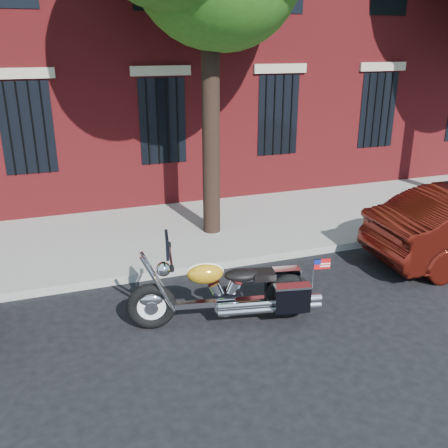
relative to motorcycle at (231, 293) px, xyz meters
name	(u,v)px	position (x,y,z in m)	size (l,w,h in m)	color
ground	(238,303)	(0.31, 0.50, -0.49)	(120.00, 120.00, 0.00)	black
curb	(212,265)	(0.31, 1.88, -0.42)	(40.00, 0.16, 0.15)	gray
sidewalk	(185,231)	(0.31, 3.76, -0.42)	(40.00, 3.60, 0.15)	gray
motorcycle	(231,293)	(0.00, 0.00, 0.00)	(2.80, 1.17, 1.46)	black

